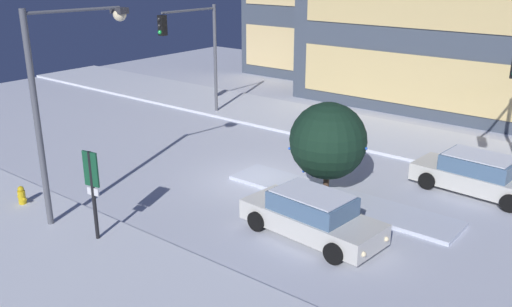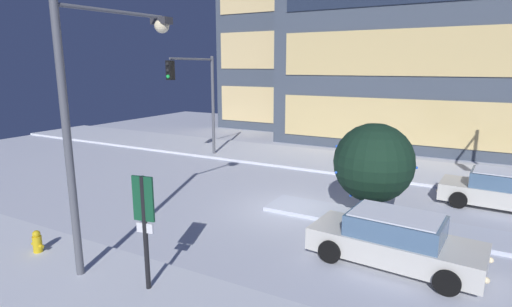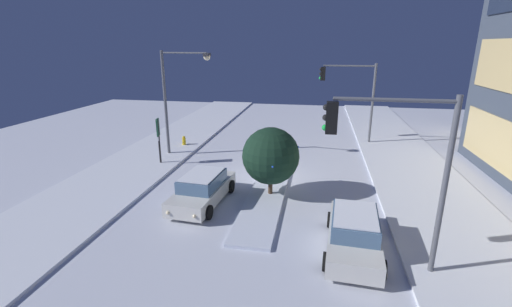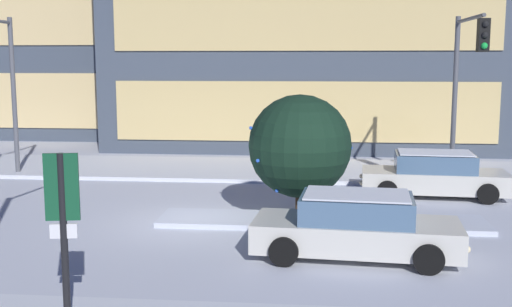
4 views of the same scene
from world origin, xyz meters
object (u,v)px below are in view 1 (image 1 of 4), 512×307
(car_near, at_px, (312,216))
(street_lamp_arched, at_px, (65,84))
(traffic_light_corner_far_left, at_px, (194,42))
(parking_info_sign, at_px, (92,185))
(decorated_tree_median, at_px, (328,141))
(car_far, at_px, (478,175))
(fire_hydrant, at_px, (22,197))

(car_near, distance_m, street_lamp_arched, 8.88)
(car_near, bearing_deg, traffic_light_corner_far_left, 153.28)
(parking_info_sign, bearing_deg, decorated_tree_median, -35.33)
(car_far, distance_m, street_lamp_arched, 15.12)
(fire_hydrant, bearing_deg, car_far, 43.10)
(car_near, bearing_deg, street_lamp_arched, -146.51)
(street_lamp_arched, bearing_deg, fire_hydrant, 115.25)
(street_lamp_arched, xyz_separation_m, decorated_tree_median, (5.58, 6.95, -2.55))
(decorated_tree_median, bearing_deg, car_far, 40.76)
(car_near, relative_size, fire_hydrant, 6.00)
(car_far, bearing_deg, street_lamp_arched, 50.96)
(traffic_light_corner_far_left, relative_size, parking_info_sign, 2.03)
(car_near, relative_size, traffic_light_corner_far_left, 0.80)
(car_near, relative_size, decorated_tree_median, 1.37)
(car_near, bearing_deg, decorated_tree_median, 118.57)
(fire_hydrant, xyz_separation_m, parking_info_sign, (4.28, 0.07, 1.53))
(fire_hydrant, bearing_deg, traffic_light_corner_far_left, 105.15)
(fire_hydrant, relative_size, decorated_tree_median, 0.23)
(car_far, relative_size, parking_info_sign, 1.62)
(car_far, height_order, parking_info_sign, parking_info_sign)
(parking_info_sign, bearing_deg, car_far, -44.96)
(street_lamp_arched, height_order, parking_info_sign, street_lamp_arched)
(car_far, bearing_deg, car_near, 70.46)
(parking_info_sign, height_order, decorated_tree_median, decorated_tree_median)
(car_near, xyz_separation_m, fire_hydrant, (-9.28, -4.59, -0.32))
(car_far, bearing_deg, decorated_tree_median, 44.57)
(car_far, relative_size, traffic_light_corner_far_left, 0.80)
(parking_info_sign, distance_m, decorated_tree_median, 8.46)
(street_lamp_arched, xyz_separation_m, fire_hydrant, (-2.32, -0.76, -4.29))
(traffic_light_corner_far_left, bearing_deg, car_near, 58.63)
(traffic_light_corner_far_left, xyz_separation_m, parking_info_sign, (7.61, -12.21, -2.32))
(traffic_light_corner_far_left, relative_size, fire_hydrant, 7.52)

